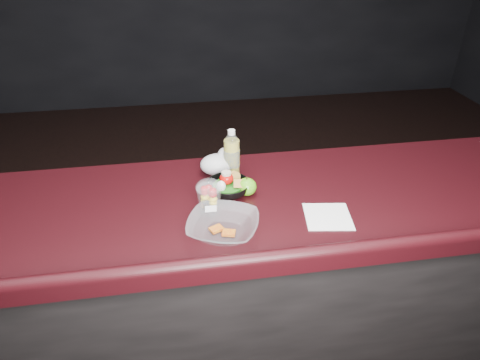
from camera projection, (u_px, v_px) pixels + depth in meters
name	position (u px, v px, depth m)	size (l,w,h in m)	color
counter	(227.00, 298.00, 1.86)	(4.06, 0.71, 1.02)	black
lemonade_bottle	(232.00, 156.00, 1.73)	(0.07, 0.07, 0.20)	gold
fruit_cup	(209.00, 196.00, 1.50)	(0.09, 0.09, 0.13)	white
green_apple	(247.00, 187.00, 1.62)	(0.07, 0.07, 0.08)	#35880F
plastic_bag	(218.00, 163.00, 1.75)	(0.14, 0.12, 0.10)	silver
snack_bowl	(228.00, 187.00, 1.62)	(0.21, 0.21, 0.09)	black
takeout_bowl	(223.00, 226.00, 1.42)	(0.30, 0.30, 0.06)	silver
paper_napkin	(328.00, 216.00, 1.51)	(0.16, 0.16, 0.00)	white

